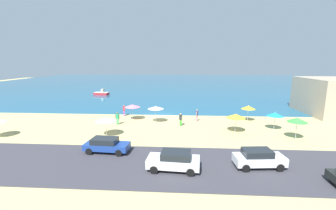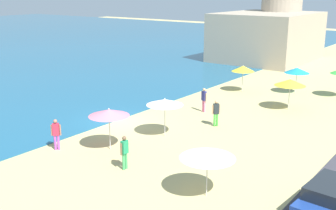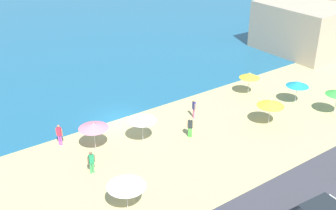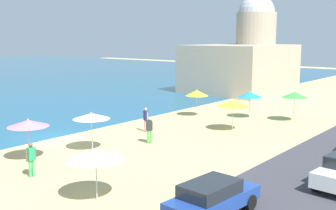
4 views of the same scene
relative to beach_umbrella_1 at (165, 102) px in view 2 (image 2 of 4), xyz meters
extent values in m
plane|color=tan|center=(0.21, 4.56, -2.19)|extent=(160.00, 160.00, 0.00)
cylinder|color=#B2B2B7|center=(0.00, 0.00, -1.15)|extent=(0.05, 0.05, 2.06)
cone|color=white|center=(0.00, 0.00, 0.00)|extent=(2.27, 2.27, 0.35)
sphere|color=silver|center=(0.00, 0.00, 0.21)|extent=(0.08, 0.08, 0.08)
cylinder|color=#B2B2B7|center=(15.60, -2.48, -1.25)|extent=(0.05, 0.05, 1.87)
cone|color=teal|center=(15.60, -2.48, -0.13)|extent=(2.12, 2.12, 0.46)
sphere|color=silver|center=(15.60, -2.48, 0.13)|extent=(0.08, 0.08, 0.08)
cylinder|color=#B2B2B7|center=(-3.63, 1.17, -1.17)|extent=(0.05, 0.05, 2.03)
cone|color=pink|center=(-3.63, 1.17, -0.01)|extent=(2.32, 2.32, 0.37)
sphere|color=silver|center=(-3.63, 1.17, 0.20)|extent=(0.08, 0.08, 0.08)
cylinder|color=#B2B2B7|center=(10.35, -3.90, -1.23)|extent=(0.05, 0.05, 1.91)
cone|color=gold|center=(10.35, -3.90, -0.09)|extent=(2.31, 2.31, 0.48)
sphere|color=silver|center=(10.35, -3.90, 0.19)|extent=(0.08, 0.08, 0.08)
cylinder|color=#B2B2B7|center=(13.39, 1.55, -1.24)|extent=(0.05, 0.05, 1.89)
cone|color=yellow|center=(13.39, 1.55, -0.10)|extent=(2.00, 2.00, 0.49)
sphere|color=silver|center=(13.39, 1.55, 0.17)|extent=(0.08, 0.08, 0.08)
cylinder|color=#B2B2B7|center=(-5.14, -6.22, -1.26)|extent=(0.05, 0.05, 1.86)
cone|color=silver|center=(-5.14, -6.22, -0.17)|extent=(2.46, 2.46, 0.41)
sphere|color=silver|center=(-5.14, -6.22, 0.06)|extent=(0.08, 0.08, 0.08)
cylinder|color=pink|center=(5.96, 0.97, -1.74)|extent=(0.14, 0.14, 0.88)
cylinder|color=pink|center=(5.91, 0.79, -1.74)|extent=(0.14, 0.14, 0.88)
cube|color=navy|center=(5.93, 0.88, -0.95)|extent=(0.32, 0.41, 0.70)
sphere|color=tan|center=(5.93, 0.88, -0.47)|extent=(0.22, 0.22, 0.22)
cylinder|color=tan|center=(6.01, 1.11, -1.00)|extent=(0.09, 0.09, 0.63)
cylinder|color=tan|center=(5.86, 0.65, -1.00)|extent=(0.09, 0.09, 0.63)
cylinder|color=#A948AC|center=(-5.46, 3.44, -1.75)|extent=(0.14, 0.14, 0.88)
cylinder|color=#A948AC|center=(-5.58, 3.58, -1.75)|extent=(0.14, 0.14, 0.88)
cube|color=#BF2943|center=(-5.52, 3.51, -0.96)|extent=(0.40, 0.42, 0.70)
sphere|color=#9E6B59|center=(-5.52, 3.51, -0.48)|extent=(0.22, 0.22, 0.22)
cylinder|color=#9E6B59|center=(-5.36, 3.33, -1.01)|extent=(0.09, 0.09, 0.63)
cylinder|color=#9E6B59|center=(-5.68, 3.69, -1.01)|extent=(0.09, 0.09, 0.63)
cylinder|color=green|center=(3.51, -1.48, -1.75)|extent=(0.14, 0.14, 0.86)
cylinder|color=green|center=(3.65, -1.60, -1.75)|extent=(0.14, 0.14, 0.86)
cube|color=#232A2E|center=(3.58, -1.54, -0.98)|extent=(0.42, 0.40, 0.68)
sphere|color=tan|center=(3.58, -1.54, -0.51)|extent=(0.22, 0.22, 0.22)
cylinder|color=tan|center=(3.40, -1.39, -1.03)|extent=(0.09, 0.09, 0.62)
cylinder|color=tan|center=(3.77, -1.69, -1.03)|extent=(0.09, 0.09, 0.62)
cylinder|color=#42A65C|center=(-5.28, -1.40, -1.76)|extent=(0.14, 0.14, 0.86)
cylinder|color=#42A65C|center=(-5.10, -1.40, -1.76)|extent=(0.14, 0.14, 0.86)
cube|color=#23915B|center=(-5.19, -1.40, -0.99)|extent=(0.36, 0.22, 0.68)
sphere|color=brown|center=(-5.19, -1.40, -0.52)|extent=(0.22, 0.22, 0.22)
cylinder|color=brown|center=(-5.43, -1.40, -1.04)|extent=(0.09, 0.09, 0.61)
cylinder|color=brown|center=(-4.95, -1.40, -1.04)|extent=(0.09, 0.09, 0.61)
cube|color=navy|center=(-3.43, -11.09, -1.52)|extent=(4.34, 1.98, 0.57)
cube|color=#1E2328|center=(-3.64, -11.08, -0.97)|extent=(2.47, 1.65, 0.52)
cylinder|color=black|center=(-1.94, -10.39, -1.81)|extent=(0.65, 0.26, 0.64)
cube|color=tan|center=(31.02, 7.20, 0.78)|extent=(13.42, 10.54, 5.93)
cylinder|color=tan|center=(35.05, 7.20, 2.87)|extent=(5.27, 5.27, 10.11)
camera|label=1|loc=(3.71, -31.09, 6.53)|focal=24.00mm
camera|label=2|loc=(-19.68, -14.99, 6.70)|focal=45.00mm
camera|label=3|loc=(-15.23, -24.67, 15.57)|focal=45.00mm
camera|label=4|loc=(-16.69, -19.55, 4.82)|focal=45.00mm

